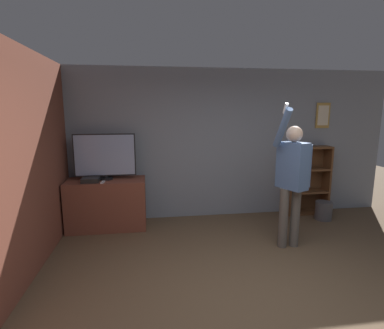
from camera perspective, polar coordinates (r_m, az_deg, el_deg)
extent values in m
plane|color=brown|center=(3.35, 13.34, -25.98)|extent=(14.00, 14.00, 0.00)
cube|color=gray|center=(5.49, 2.99, 3.87)|extent=(6.91, 0.06, 2.70)
cube|color=#AD8942|center=(6.23, 23.65, 8.56)|extent=(0.27, 0.02, 0.47)
cube|color=beige|center=(6.22, 23.72, 8.56)|extent=(0.21, 0.01, 0.37)
cube|color=brown|center=(4.20, -27.89, 0.64)|extent=(0.06, 4.43, 2.70)
cube|color=brown|center=(5.27, -15.86, -7.23)|extent=(1.28, 0.58, 0.83)
cylinder|color=black|center=(5.20, -16.03, -2.56)|extent=(0.22, 0.22, 0.03)
cylinder|color=black|center=(5.19, -16.06, -2.13)|extent=(0.06, 0.06, 0.05)
cube|color=black|center=(5.13, -16.26, 1.76)|extent=(0.99, 0.04, 0.70)
cube|color=#8C9EC6|center=(5.11, -16.29, 1.72)|extent=(0.96, 0.01, 0.66)
cube|color=black|center=(5.08, -18.73, -2.79)|extent=(0.27, 0.23, 0.07)
cube|color=white|center=(4.96, -16.64, -3.25)|extent=(0.06, 0.14, 0.02)
cube|color=brown|center=(5.92, 17.95, -3.02)|extent=(0.04, 0.28, 1.30)
cube|color=brown|center=(6.30, 24.24, -2.66)|extent=(0.04, 0.28, 1.30)
cube|color=brown|center=(6.22, 20.59, -2.56)|extent=(0.80, 0.01, 1.30)
cube|color=brown|center=(6.27, 20.81, -8.48)|extent=(0.73, 0.28, 0.04)
cube|color=brown|center=(6.15, 21.06, -4.80)|extent=(0.73, 0.28, 0.04)
cube|color=brown|center=(6.06, 21.32, -0.84)|extent=(0.73, 0.28, 0.04)
cube|color=brown|center=(6.00, 21.59, 3.06)|extent=(0.73, 0.28, 0.04)
cube|color=beige|center=(6.05, 18.07, -7.53)|extent=(0.04, 0.24, 0.29)
cube|color=red|center=(6.06, 18.53, -7.81)|extent=(0.02, 0.20, 0.24)
cube|color=#99663D|center=(6.07, 18.87, -7.60)|extent=(0.04, 0.20, 0.27)
cube|color=red|center=(6.09, 19.29, -7.41)|extent=(0.02, 0.20, 0.31)
cube|color=red|center=(5.91, 18.41, -3.40)|extent=(0.03, 0.20, 0.33)
cube|color=#338447|center=(5.96, 18.75, -3.17)|extent=(0.04, 0.26, 0.36)
cube|color=red|center=(5.99, 19.12, -3.81)|extent=(0.03, 0.26, 0.22)
cube|color=#99663D|center=(5.98, 19.59, -3.56)|extent=(0.03, 0.20, 0.28)
cube|color=#232328|center=(5.84, 18.66, 0.29)|extent=(0.04, 0.20, 0.24)
cube|color=#7A3889|center=(5.86, 18.99, 0.88)|extent=(0.03, 0.23, 0.35)
cube|color=#7A3889|center=(5.88, 19.36, 0.88)|extent=(0.04, 0.23, 0.35)
cube|color=#2D569E|center=(5.90, 19.73, 0.37)|extent=(0.03, 0.21, 0.25)
cylinder|color=#56514C|center=(4.57, 17.01, -9.71)|extent=(0.13, 0.13, 0.88)
cylinder|color=#56514C|center=(4.65, 19.05, -9.49)|extent=(0.13, 0.13, 0.88)
cube|color=#4C6B9E|center=(4.41, 18.59, -0.19)|extent=(0.37, 0.47, 0.66)
sphere|color=beige|center=(4.36, 18.93, 5.50)|extent=(0.22, 0.22, 0.22)
cylinder|color=#4C6B9E|center=(4.52, 21.24, -0.28)|extent=(0.09, 0.09, 0.60)
cylinder|color=#4C6B9E|center=(4.14, 16.86, 6.65)|extent=(0.09, 0.42, 0.55)
cube|color=white|center=(4.08, 17.41, 10.15)|extent=(0.04, 0.09, 0.14)
cylinder|color=#4C4C51|center=(6.01, 23.77, -8.05)|extent=(0.29, 0.29, 0.33)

